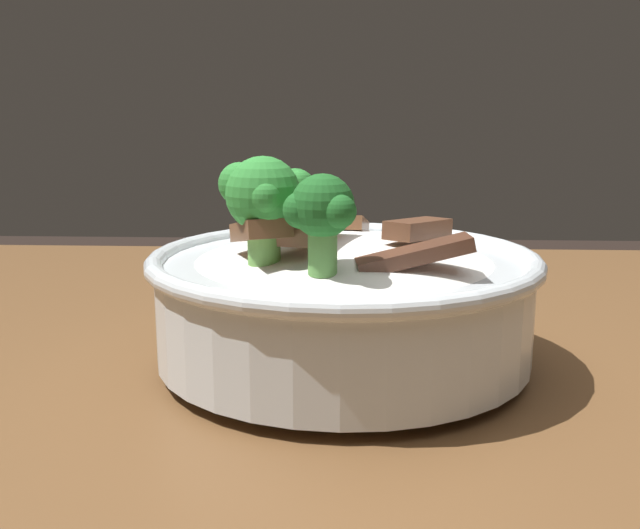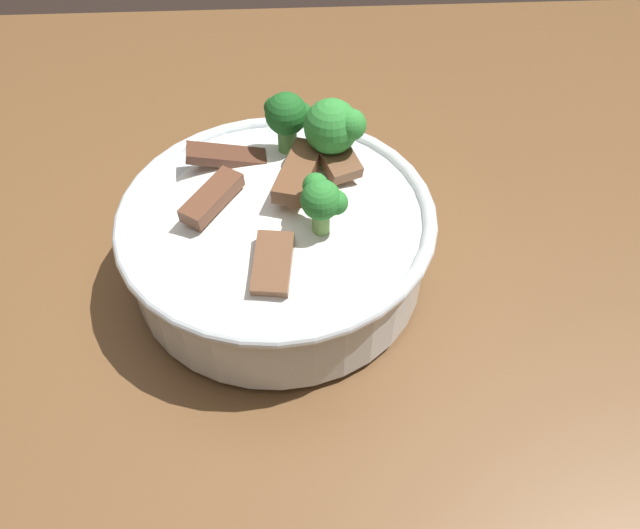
{
  "view_description": "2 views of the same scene",
  "coord_description": "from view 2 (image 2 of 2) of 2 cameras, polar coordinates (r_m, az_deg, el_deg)",
  "views": [
    {
      "loc": [
        0.03,
        0.43,
        0.97
      ],
      "look_at": [
        0.05,
        -0.04,
        0.86
      ],
      "focal_mm": 40.25,
      "sensor_mm": 36.0,
      "label": 1
    },
    {
      "loc": [
        0.05,
        -0.4,
        1.21
      ],
      "look_at": [
        0.07,
        -0.06,
        0.82
      ],
      "focal_mm": 34.25,
      "sensor_mm": 36.0,
      "label": 2
    }
  ],
  "objects": [
    {
      "name": "rice_bowl",
      "position": [
        0.51,
        -3.87,
        3.22
      ],
      "size": [
        0.26,
        0.26,
        0.15
      ],
      "color": "silver",
      "rests_on": "dining_table"
    },
    {
      "name": "ground",
      "position": [
        1.28,
        -3.34,
        -23.24
      ],
      "size": [
        10.0,
        10.0,
        0.0
      ],
      "primitive_type": "plane",
      "color": "black"
    },
    {
      "name": "dining_table",
      "position": [
        0.68,
        -5.83,
        -5.02
      ],
      "size": [
        1.53,
        0.94,
        0.79
      ],
      "color": "brown",
      "rests_on": "ground"
    }
  ]
}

